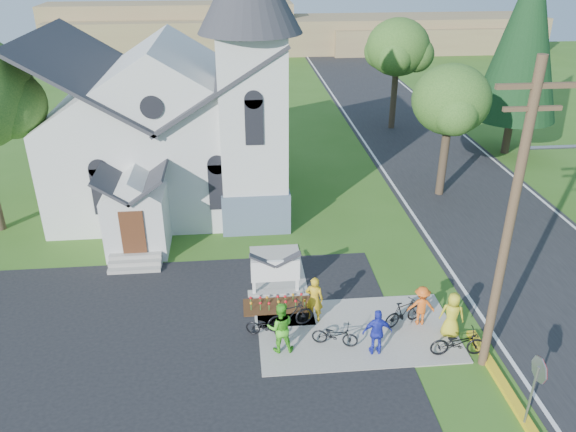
{
  "coord_description": "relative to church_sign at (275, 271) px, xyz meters",
  "views": [
    {
      "loc": [
        -2.5,
        -15.28,
        12.62
      ],
      "look_at": [
        -0.54,
        5.0,
        2.51
      ],
      "focal_mm": 35.0,
      "sensor_mm": 36.0,
      "label": 1
    }
  ],
  "objects": [
    {
      "name": "bike_4",
      "position": [
        5.78,
        -4.25,
        -0.49
      ],
      "size": [
        1.9,
        0.75,
        0.98
      ],
      "primitive_type": "imported",
      "rotation": [
        0.0,
        0.0,
        1.51
      ],
      "color": "black",
      "rests_on": "sidewalk"
    },
    {
      "name": "bike_1",
      "position": [
        0.35,
        -2.29,
        -0.44
      ],
      "size": [
        1.85,
        1.01,
        1.07
      ],
      "primitive_type": "imported",
      "rotation": [
        0.0,
        0.0,
        1.87
      ],
      "color": "black",
      "rests_on": "sidewalk"
    },
    {
      "name": "sidewalk",
      "position": [
        2.7,
        -2.7,
        -1.0
      ],
      "size": [
        7.0,
        4.0,
        0.05
      ],
      "primitive_type": "cube",
      "color": "gray",
      "rests_on": "ground"
    },
    {
      "name": "bike_3",
      "position": [
        4.44,
        -2.45,
        -0.48
      ],
      "size": [
        1.71,
        1.06,
        1.0
      ],
      "primitive_type": "imported",
      "rotation": [
        0.0,
        0.0,
        1.96
      ],
      "color": "black",
      "rests_on": "sidewalk"
    },
    {
      "name": "stop_sign",
      "position": [
        6.63,
        -7.4,
        0.75
      ],
      "size": [
        0.11,
        0.76,
        2.48
      ],
      "color": "gray",
      "rests_on": "ground"
    },
    {
      "name": "ground",
      "position": [
        1.2,
        -3.2,
        -1.03
      ],
      "size": [
        120.0,
        120.0,
        0.0
      ],
      "primitive_type": "plane",
      "color": "#35601B",
      "rests_on": "ground"
    },
    {
      "name": "cyclist_4",
      "position": [
        5.9,
        -3.22,
        -0.12
      ],
      "size": [
        0.98,
        0.8,
        1.72
      ],
      "primitive_type": "imported",
      "rotation": [
        0.0,
        0.0,
        2.79
      ],
      "color": "gold",
      "rests_on": "sidewalk"
    },
    {
      "name": "road",
      "position": [
        11.2,
        11.8,
        -1.02
      ],
      "size": [
        8.0,
        90.0,
        0.02
      ],
      "primitive_type": "cube",
      "color": "black",
      "rests_on": "ground"
    },
    {
      "name": "bike_0",
      "position": [
        -0.5,
        -2.66,
        -0.57
      ],
      "size": [
        1.64,
        1.01,
        0.82
      ],
      "primitive_type": "imported",
      "rotation": [
        0.0,
        0.0,
        1.25
      ],
      "color": "black",
      "rests_on": "sidewalk"
    },
    {
      "name": "utility_pole",
      "position": [
        6.56,
        -4.7,
        4.38
      ],
      "size": [
        3.45,
        0.28,
        10.0
      ],
      "color": "#453422",
      "rests_on": "ground"
    },
    {
      "name": "bike_2",
      "position": [
        1.78,
        -3.35,
        -0.56
      ],
      "size": [
        1.68,
        0.98,
        0.84
      ],
      "primitive_type": "imported",
      "rotation": [
        0.0,
        0.0,
        1.28
      ],
      "color": "black",
      "rests_on": "sidewalk"
    },
    {
      "name": "tree_road_near",
      "position": [
        9.7,
        8.8,
        4.18
      ],
      "size": [
        4.0,
        4.0,
        7.05
      ],
      "color": "#36291D",
      "rests_on": "ground"
    },
    {
      "name": "conifer",
      "position": [
        16.2,
        14.8,
        6.36
      ],
      "size": [
        5.2,
        5.2,
        12.4
      ],
      "color": "#36291D",
      "rests_on": "ground"
    },
    {
      "name": "parking_lot",
      "position": [
        -5.8,
        -5.2,
        -1.02
      ],
      "size": [
        20.0,
        16.0,
        0.02
      ],
      "primitive_type": "cube",
      "color": "black",
      "rests_on": "ground"
    },
    {
      "name": "cyclist_3",
      "position": [
        5.05,
        -2.46,
        -0.21
      ],
      "size": [
        1.05,
        0.69,
        1.53
      ],
      "primitive_type": "imported",
      "rotation": [
        0.0,
        0.0,
        3.02
      ],
      "color": "#D85818",
      "rests_on": "sidewalk"
    },
    {
      "name": "distant_hills",
      "position": [
        4.56,
        53.13,
        1.15
      ],
      "size": [
        61.0,
        10.0,
        5.6
      ],
      "color": "olive",
      "rests_on": "ground"
    },
    {
      "name": "cyclist_0",
      "position": [
        1.26,
        -1.88,
        -0.07
      ],
      "size": [
        0.76,
        0.61,
        1.81
      ],
      "primitive_type": "imported",
      "rotation": [
        0.0,
        0.0,
        2.84
      ],
      "color": "gold",
      "rests_on": "sidewalk"
    },
    {
      "name": "church_sign",
      "position": [
        0.0,
        0.0,
        0.0
      ],
      "size": [
        2.2,
        0.4,
        1.7
      ],
      "color": "gray",
      "rests_on": "ground"
    },
    {
      "name": "flower_bed",
      "position": [
        0.0,
        -0.9,
        -0.99
      ],
      "size": [
        2.6,
        1.1,
        0.07
      ],
      "primitive_type": "cube",
      "color": "#351C0E",
      "rests_on": "ground"
    },
    {
      "name": "cyclist_1",
      "position": [
        -0.1,
        -3.43,
        -0.05
      ],
      "size": [
        0.92,
        0.72,
        1.86
      ],
      "primitive_type": "imported",
      "rotation": [
        0.0,
        0.0,
        3.12
      ],
      "color": "#48BF23",
      "rests_on": "sidewalk"
    },
    {
      "name": "tree_road_mid",
      "position": [
        10.2,
        20.8,
        4.75
      ],
      "size": [
        4.4,
        4.4,
        7.8
      ],
      "color": "#36291D",
      "rests_on": "ground"
    },
    {
      "name": "cyclist_2",
      "position": [
        3.09,
        -3.9,
        -0.12
      ],
      "size": [
        1.01,
        0.43,
        1.72
      ],
      "primitive_type": "imported",
      "rotation": [
        0.0,
        0.0,
        3.13
      ],
      "color": "#252FB9",
      "rests_on": "sidewalk"
    },
    {
      "name": "church",
      "position": [
        -4.28,
        9.28,
        4.22
      ],
      "size": [
        12.35,
        12.0,
        13.0
      ],
      "color": "silver",
      "rests_on": "ground"
    }
  ]
}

